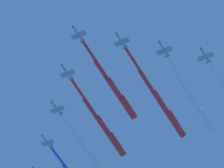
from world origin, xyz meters
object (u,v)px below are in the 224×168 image
Objects in this scene: jet_lead at (115,90)px; jet_starboard_mid at (96,162)px; jet_port_inner at (162,104)px; jet_port_mid at (196,103)px; jet_starboard_inner at (104,127)px.

jet_lead is 0.92× the size of jet_starboard_mid.
jet_port_inner is (-22.19, -13.05, 1.14)m from jet_lead.
jet_starboard_mid is (40.13, -27.55, -0.55)m from jet_port_inner.
jet_port_inner is at bearing 5.87° from jet_port_mid.
jet_lead is 0.87× the size of jet_port_inner.
jet_lead is 41.62m from jet_port_mid.
jet_starboard_inner is 0.96× the size of jet_starboard_mid.
jet_port_inner is at bearing -149.55° from jet_lead.
jet_starboard_mid is at bearing -67.48° from jet_starboard_inner.
jet_port_inner is 1.16× the size of jet_port_mid.
jet_lead is at bearing 115.13° from jet_starboard_inner.
jet_port_mid is (-16.72, -1.72, -1.27)m from jet_port_inner.
jet_starboard_inner is 1.06× the size of jet_port_mid.
jet_port_inner reaches higher than jet_starboard_inner.
jet_lead is at bearing 30.45° from jet_port_inner.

